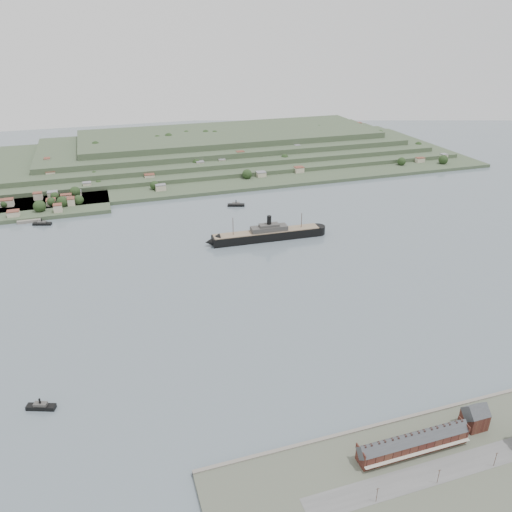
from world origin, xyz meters
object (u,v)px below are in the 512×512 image
object	(u,v)px
tugboat	(41,406)
steamship	(264,235)
terrace_row	(413,443)
gabled_building	(475,417)

from	to	relation	value
tugboat	steamship	bearing A→B (deg)	43.66
terrace_row	tugboat	bearing A→B (deg)	152.96
terrace_row	steamship	distance (m)	258.61
steamship	gabled_building	bearing A→B (deg)	-84.85
terrace_row	gabled_building	xyz separation A→B (m)	(37.50, 4.02, 1.34)
terrace_row	gabled_building	bearing A→B (deg)	6.12
gabled_building	tugboat	world-z (taller)	gabled_building
steamship	tugboat	bearing A→B (deg)	-136.34
terrace_row	tugboat	distance (m)	187.33
tugboat	terrace_row	bearing A→B (deg)	-27.04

